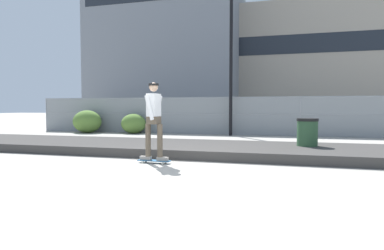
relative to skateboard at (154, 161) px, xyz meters
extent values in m
plane|color=#9E998E|center=(0.42, -0.68, -0.06)|extent=(120.00, 120.00, 0.00)
cube|color=#3D3A38|center=(0.42, 1.98, 0.07)|extent=(17.01, 2.90, 0.25)
cube|color=#2D608C|center=(0.00, 0.00, 0.00)|extent=(0.81, 0.24, 0.02)
cylinder|color=silver|center=(0.26, 0.08, -0.03)|extent=(0.06, 0.03, 0.05)
cylinder|color=silver|center=(0.25, -0.10, -0.03)|extent=(0.06, 0.03, 0.05)
cylinder|color=silver|center=(-0.25, 0.10, -0.03)|extent=(0.06, 0.03, 0.05)
cylinder|color=silver|center=(-0.26, -0.08, -0.03)|extent=(0.06, 0.03, 0.05)
cube|color=#99999E|center=(0.26, -0.01, -0.01)|extent=(0.06, 0.14, 0.01)
cube|color=#99999E|center=(-0.26, 0.01, -0.01)|extent=(0.06, 0.14, 0.01)
cube|color=gray|center=(0.22, -0.01, 0.06)|extent=(0.28, 0.11, 0.09)
cube|color=gray|center=(-0.22, 0.01, 0.06)|extent=(0.28, 0.11, 0.09)
cylinder|color=brown|center=(0.15, -0.01, 0.49)|extent=(0.13, 0.13, 0.78)
cylinder|color=brown|center=(-0.15, 0.01, 0.49)|extent=(0.13, 0.13, 0.78)
cube|color=brown|center=(0.00, 0.00, 0.97)|extent=(0.26, 0.35, 0.18)
cube|color=white|center=(0.00, 0.00, 1.33)|extent=(0.24, 0.39, 0.54)
cylinder|color=white|center=(0.01, 0.24, 1.27)|extent=(0.24, 0.10, 0.58)
cylinder|color=white|center=(-0.01, -0.24, 1.27)|extent=(0.24, 0.10, 0.58)
sphere|color=tan|center=(0.00, 0.00, 1.76)|extent=(0.21, 0.21, 0.21)
cylinder|color=black|center=(0.00, 0.00, 1.82)|extent=(0.24, 0.24, 0.05)
cylinder|color=gray|center=(-9.92, 8.39, 0.87)|extent=(0.06, 0.06, 1.85)
cylinder|color=gray|center=(-3.03, 8.39, 0.87)|extent=(0.06, 0.06, 1.85)
cylinder|color=gray|center=(3.87, 8.39, 0.87)|extent=(0.06, 0.06, 1.85)
cylinder|color=gray|center=(0.42, 8.39, 1.75)|extent=(20.69, 0.04, 0.04)
cylinder|color=gray|center=(0.42, 8.39, 0.96)|extent=(20.69, 0.04, 0.04)
cylinder|color=gray|center=(0.42, 8.39, 0.00)|extent=(20.69, 0.04, 0.04)
cube|color=gray|center=(0.42, 8.39, 0.87)|extent=(20.69, 0.01, 1.85)
cylinder|color=black|center=(0.71, 7.95, 3.34)|extent=(0.16, 0.16, 6.80)
cube|color=#B7BABF|center=(-4.07, 11.64, 0.61)|extent=(4.47, 1.97, 0.70)
cube|color=#23282D|center=(-4.26, 11.65, 1.28)|extent=(2.26, 1.68, 0.64)
cylinder|color=black|center=(-2.67, 12.45, 0.26)|extent=(0.65, 0.26, 0.64)
cylinder|color=black|center=(-2.74, 10.74, 0.26)|extent=(0.65, 0.26, 0.64)
cylinder|color=black|center=(-5.39, 12.55, 0.26)|extent=(0.65, 0.26, 0.64)
cylinder|color=black|center=(-5.46, 10.84, 0.26)|extent=(0.65, 0.26, 0.64)
cube|color=maroon|center=(1.25, 11.35, 0.61)|extent=(4.53, 2.15, 0.70)
cube|color=#23282D|center=(1.05, 11.34, 1.28)|extent=(2.32, 1.77, 0.64)
cylinder|color=black|center=(2.54, 12.31, 0.26)|extent=(0.66, 0.29, 0.64)
cylinder|color=black|center=(2.68, 10.61, 0.26)|extent=(0.66, 0.29, 0.64)
cylinder|color=black|center=(-0.18, 12.10, 0.26)|extent=(0.66, 0.29, 0.64)
cylinder|color=black|center=(-0.04, 10.39, 0.26)|extent=(0.66, 0.29, 0.64)
cube|color=silver|center=(7.36, 11.47, 0.61)|extent=(4.48, 2.02, 0.70)
cube|color=#23282D|center=(7.16, 11.46, 1.28)|extent=(2.28, 1.71, 0.64)
cylinder|color=black|center=(5.95, 12.26, 0.26)|extent=(0.65, 0.27, 0.64)
cylinder|color=black|center=(6.04, 10.55, 0.26)|extent=(0.65, 0.27, 0.64)
cube|color=slate|center=(-12.67, 38.55, 12.86)|extent=(20.67, 14.65, 25.83)
cube|color=#9E9384|center=(9.72, 42.64, 7.69)|extent=(26.94, 10.96, 15.50)
cube|color=#1E232B|center=(9.72, 37.14, 9.55)|extent=(24.78, 0.04, 2.50)
ellipsoid|color=#567A33|center=(-6.81, 7.67, 0.53)|extent=(1.53, 1.25, 1.18)
ellipsoid|color=#567A33|center=(-4.27, 7.90, 0.45)|extent=(1.30, 1.06, 1.01)
cylinder|color=#2D5133|center=(3.66, 2.37, 0.42)|extent=(0.56, 0.56, 0.95)
cylinder|color=black|center=(3.66, 2.37, 0.93)|extent=(0.59, 0.59, 0.08)
camera|label=1|loc=(2.83, -7.08, 1.28)|focal=29.85mm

